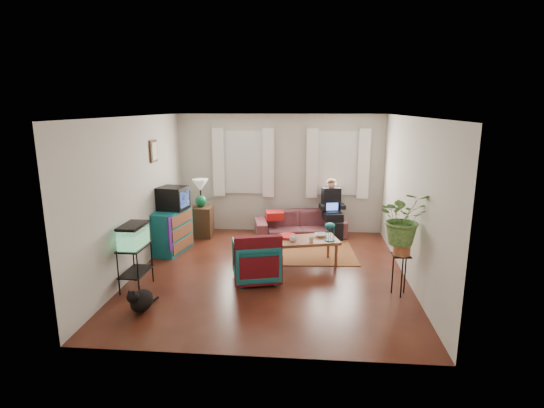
# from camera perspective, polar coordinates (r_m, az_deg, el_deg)

# --- Properties ---
(floor) EXTENTS (4.50, 5.00, 0.01)m
(floor) POSITION_cam_1_polar(r_m,az_deg,el_deg) (7.31, -0.27, -9.14)
(floor) COLOR #4F2B14
(floor) RESTS_ON ground
(ceiling) EXTENTS (4.50, 5.00, 0.01)m
(ceiling) POSITION_cam_1_polar(r_m,az_deg,el_deg) (6.77, -0.29, 11.69)
(ceiling) COLOR white
(ceiling) RESTS_ON wall_back
(wall_back) EXTENTS (4.50, 0.01, 2.60)m
(wall_back) POSITION_cam_1_polar(r_m,az_deg,el_deg) (9.38, 1.08, 4.07)
(wall_back) COLOR silver
(wall_back) RESTS_ON floor
(wall_front) EXTENTS (4.50, 0.01, 2.60)m
(wall_front) POSITION_cam_1_polar(r_m,az_deg,el_deg) (4.53, -3.11, -5.78)
(wall_front) COLOR silver
(wall_front) RESTS_ON floor
(wall_left) EXTENTS (0.01, 5.00, 2.60)m
(wall_left) POSITION_cam_1_polar(r_m,az_deg,el_deg) (7.47, -17.75, 1.13)
(wall_left) COLOR silver
(wall_left) RESTS_ON floor
(wall_right) EXTENTS (0.01, 5.00, 2.60)m
(wall_right) POSITION_cam_1_polar(r_m,az_deg,el_deg) (7.09, 18.14, 0.50)
(wall_right) COLOR silver
(wall_right) RESTS_ON floor
(window_left) EXTENTS (1.08, 0.04, 1.38)m
(window_left) POSITION_cam_1_polar(r_m,az_deg,el_deg) (9.41, -3.81, 5.62)
(window_left) COLOR white
(window_left) RESTS_ON wall_back
(window_right) EXTENTS (1.08, 0.04, 1.38)m
(window_right) POSITION_cam_1_polar(r_m,az_deg,el_deg) (9.32, 8.81, 5.43)
(window_right) COLOR white
(window_right) RESTS_ON wall_back
(curtains_left) EXTENTS (1.36, 0.06, 1.50)m
(curtains_left) POSITION_cam_1_polar(r_m,az_deg,el_deg) (9.33, -3.88, 5.55)
(curtains_left) COLOR white
(curtains_left) RESTS_ON wall_back
(curtains_right) EXTENTS (1.36, 0.06, 1.50)m
(curtains_right) POSITION_cam_1_polar(r_m,az_deg,el_deg) (9.24, 8.84, 5.36)
(curtains_right) COLOR white
(curtains_right) RESTS_ON wall_back
(picture_frame) EXTENTS (0.04, 0.32, 0.40)m
(picture_frame) POSITION_cam_1_polar(r_m,az_deg,el_deg) (8.14, -15.57, 6.85)
(picture_frame) COLOR #3D2616
(picture_frame) RESTS_ON wall_left
(area_rug) EXTENTS (2.10, 1.73, 0.01)m
(area_rug) POSITION_cam_1_polar(r_m,az_deg,el_deg) (8.32, 4.00, -6.31)
(area_rug) COLOR brown
(area_rug) RESTS_ON floor
(sofa) EXTENTS (2.02, 1.10, 0.75)m
(sofa) POSITION_cam_1_polar(r_m,az_deg,el_deg) (9.11, 3.80, -2.18)
(sofa) COLOR brown
(sofa) RESTS_ON floor
(seated_person) EXTENTS (0.58, 0.67, 1.14)m
(seated_person) POSITION_cam_1_polar(r_m,az_deg,el_deg) (9.20, 8.04, -0.87)
(seated_person) COLOR black
(seated_person) RESTS_ON sofa
(side_table) EXTENTS (0.47, 0.47, 0.66)m
(side_table) POSITION_cam_1_polar(r_m,az_deg,el_deg) (9.26, -9.43, -2.35)
(side_table) COLOR #371D14
(side_table) RESTS_ON floor
(table_lamp) EXTENTS (0.35, 0.35, 0.60)m
(table_lamp) POSITION_cam_1_polar(r_m,az_deg,el_deg) (9.12, -9.57, 1.37)
(table_lamp) COLOR white
(table_lamp) RESTS_ON side_table
(dresser) EXTENTS (0.62, 0.98, 0.82)m
(dresser) POSITION_cam_1_polar(r_m,az_deg,el_deg) (8.42, -13.34, -3.53)
(dresser) COLOR #136A75
(dresser) RESTS_ON floor
(crt_tv) EXTENTS (0.58, 0.54, 0.44)m
(crt_tv) POSITION_cam_1_polar(r_m,az_deg,el_deg) (8.33, -13.16, 0.78)
(crt_tv) COLOR black
(crt_tv) RESTS_ON dresser
(aquarium_stand) EXTENTS (0.36, 0.62, 0.68)m
(aquarium_stand) POSITION_cam_1_polar(r_m,az_deg,el_deg) (6.91, -17.85, -8.12)
(aquarium_stand) COLOR black
(aquarium_stand) RESTS_ON floor
(aquarium) EXTENTS (0.32, 0.56, 0.36)m
(aquarium) POSITION_cam_1_polar(r_m,az_deg,el_deg) (6.74, -18.15, -3.99)
(aquarium) COLOR #7FD899
(aquarium) RESTS_ON aquarium_stand
(black_cat) EXTENTS (0.38, 0.50, 0.37)m
(black_cat) POSITION_cam_1_polar(r_m,az_deg,el_deg) (6.21, -17.14, -12.04)
(black_cat) COLOR black
(black_cat) RESTS_ON floor
(armchair) EXTENTS (0.86, 0.83, 0.73)m
(armchair) POSITION_cam_1_polar(r_m,az_deg,el_deg) (6.88, -2.15, -7.34)
(armchair) COLOR #106463
(armchair) RESTS_ON floor
(serape_throw) EXTENTS (0.75, 0.35, 0.60)m
(serape_throw) POSITION_cam_1_polar(r_m,az_deg,el_deg) (6.56, -1.83, -6.94)
(serape_throw) COLOR #9E0A0A
(serape_throw) RESTS_ON armchair
(coffee_table) EXTENTS (1.24, 0.87, 0.46)m
(coffee_table) POSITION_cam_1_polar(r_m,az_deg,el_deg) (7.62, 4.55, -6.37)
(coffee_table) COLOR brown
(coffee_table) RESTS_ON floor
(cup_a) EXTENTS (0.15, 0.15, 0.10)m
(cup_a) POSITION_cam_1_polar(r_m,az_deg,el_deg) (7.39, 2.86, -4.69)
(cup_a) COLOR white
(cup_a) RESTS_ON coffee_table
(cup_b) EXTENTS (0.12, 0.12, 0.10)m
(cup_b) POSITION_cam_1_polar(r_m,az_deg,el_deg) (7.38, 5.32, -4.76)
(cup_b) COLOR beige
(cup_b) RESTS_ON coffee_table
(bowl) EXTENTS (0.27, 0.27, 0.05)m
(bowl) POSITION_cam_1_polar(r_m,az_deg,el_deg) (7.71, 6.61, -4.16)
(bowl) COLOR white
(bowl) RESTS_ON coffee_table
(snack_tray) EXTENTS (0.42, 0.42, 0.04)m
(snack_tray) POSITION_cam_1_polar(r_m,az_deg,el_deg) (7.62, 2.07, -4.35)
(snack_tray) COLOR #B21414
(snack_tray) RESTS_ON coffee_table
(birdcage) EXTENTS (0.22, 0.22, 0.33)m
(birdcage) POSITION_cam_1_polar(r_m,az_deg,el_deg) (7.46, 7.78, -3.70)
(birdcage) COLOR #115B6B
(birdcage) RESTS_ON coffee_table
(plant_stand) EXTENTS (0.28, 0.28, 0.63)m
(plant_stand) POSITION_cam_1_polar(r_m,az_deg,el_deg) (6.65, 16.81, -9.10)
(plant_stand) COLOR black
(plant_stand) RESTS_ON floor
(potted_plant) EXTENTS (0.76, 0.67, 0.80)m
(potted_plant) POSITION_cam_1_polar(r_m,az_deg,el_deg) (6.41, 17.25, -2.85)
(potted_plant) COLOR #599947
(potted_plant) RESTS_ON plant_stand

